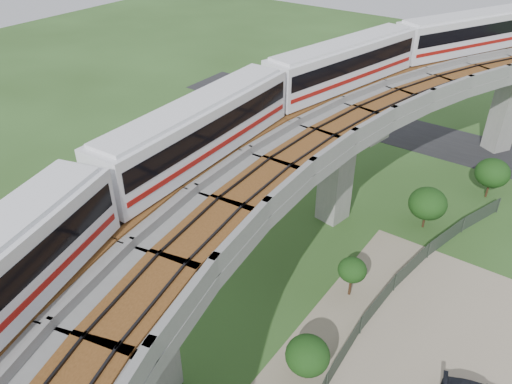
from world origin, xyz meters
TOP-DOWN VIEW (x-y plane):
  - ground at (0.00, 0.00)m, footprint 160.00×160.00m
  - asphalt_road at (0.00, 30.00)m, footprint 60.00×8.00m
  - viaduct at (3.84, 0.00)m, footprint 19.58×73.98m
  - metro_train at (0.53, 4.60)m, footprint 12.82×61.14m
  - fence at (9.75, 0.00)m, footprint 3.87×38.73m
  - tree_0 at (10.82, 21.33)m, footprint 2.99×2.99m
  - tree_1 at (7.76, 13.53)m, footprint 3.07×3.07m
  - tree_2 at (6.33, 2.80)m, footprint 1.97×1.97m
  - tree_3 at (7.35, -4.84)m, footprint 2.56×2.56m

SIDE VIEW (x-z plane):
  - ground at x=0.00m, z-range 0.00..0.00m
  - asphalt_road at x=0.00m, z-range 0.00..0.03m
  - fence at x=9.75m, z-range 0.00..1.50m
  - tree_3 at x=7.35m, z-range 0.42..3.45m
  - tree_2 at x=6.33m, z-range 0.70..3.80m
  - tree_1 at x=7.76m, z-range 0.52..4.16m
  - tree_0 at x=10.82m, z-range 0.62..4.41m
  - viaduct at x=3.84m, z-range 3.35..14.75m
  - metro_train at x=0.53m, z-range 10.49..14.13m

